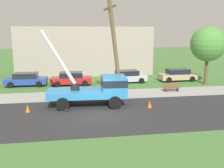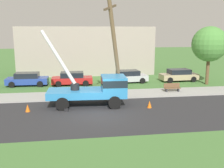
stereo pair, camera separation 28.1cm
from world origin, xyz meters
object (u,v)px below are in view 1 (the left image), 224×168
(utility_truck, at_px, (98,88))
(traffic_cone_ahead, at_px, (150,104))
(roadside_tree_near, at_px, (208,44))
(parked_sedan_silver, at_px, (127,76))
(parked_sedan_tan, at_px, (178,75))
(leaning_utility_pole, at_px, (115,48))
(traffic_cone_curbside, at_px, (112,97))
(traffic_cone_behind, at_px, (28,108))
(parked_sedan_red, at_px, (71,79))
(parked_sedan_blue, at_px, (26,79))
(park_bench, at_px, (171,88))

(utility_truck, bearing_deg, traffic_cone_ahead, -19.09)
(traffic_cone_ahead, height_order, roadside_tree_near, roadside_tree_near)
(parked_sedan_silver, relative_size, parked_sedan_tan, 1.02)
(leaning_utility_pole, xyz_separation_m, traffic_cone_ahead, (2.35, -2.29, -4.23))
(traffic_cone_curbside, height_order, parked_sedan_tan, parked_sedan_tan)
(leaning_utility_pole, height_order, traffic_cone_behind, leaning_utility_pole)
(parked_sedan_silver, xyz_separation_m, roadside_tree_near, (8.52, -2.26, 3.73))
(utility_truck, xyz_separation_m, traffic_cone_ahead, (3.93, -1.36, -1.13))
(parked_sedan_red, distance_m, parked_sedan_tan, 12.53)
(traffic_cone_behind, bearing_deg, utility_truck, 10.95)
(traffic_cone_curbside, height_order, parked_sedan_red, parked_sedan_red)
(parked_sedan_red, distance_m, roadside_tree_near, 15.44)
(traffic_cone_curbside, distance_m, parked_sedan_blue, 11.19)
(traffic_cone_ahead, xyz_separation_m, parked_sedan_red, (-5.94, 9.79, 0.43))
(parked_sedan_tan, xyz_separation_m, park_bench, (-2.95, -5.54, -0.25))
(traffic_cone_behind, height_order, parked_sedan_blue, parked_sedan_blue)
(parked_sedan_blue, distance_m, park_bench, 15.41)
(traffic_cone_behind, distance_m, roadside_tree_near, 20.12)
(parked_sedan_tan, relative_size, park_bench, 2.80)
(parked_sedan_silver, distance_m, park_bench, 6.36)
(parked_sedan_red, relative_size, roadside_tree_near, 0.70)
(traffic_cone_behind, xyz_separation_m, parked_sedan_red, (3.30, 9.46, 0.43))
(utility_truck, height_order, parked_sedan_red, utility_truck)
(parked_sedan_tan, bearing_deg, traffic_cone_ahead, -122.75)
(traffic_cone_ahead, relative_size, traffic_cone_curbside, 1.00)
(traffic_cone_behind, bearing_deg, leaning_utility_pole, 15.88)
(utility_truck, height_order, traffic_cone_curbside, utility_truck)
(parked_sedan_blue, bearing_deg, leaning_utility_pole, -42.87)
(traffic_cone_ahead, relative_size, traffic_cone_behind, 1.00)
(utility_truck, bearing_deg, traffic_cone_behind, -169.05)
(parked_sedan_blue, height_order, roadside_tree_near, roadside_tree_near)
(traffic_cone_ahead, distance_m, traffic_cone_curbside, 3.61)
(leaning_utility_pole, bearing_deg, utility_truck, -149.44)
(parked_sedan_blue, relative_size, park_bench, 2.78)
(utility_truck, xyz_separation_m, parked_sedan_blue, (-6.85, 8.76, -0.70))
(parked_sedan_silver, xyz_separation_m, parked_sedan_tan, (6.18, 0.06, 0.00))
(parked_sedan_tan, bearing_deg, traffic_cone_curbside, -139.94)
(parked_sedan_blue, height_order, parked_sedan_tan, same)
(traffic_cone_curbside, relative_size, parked_sedan_blue, 0.13)
(leaning_utility_pole, xyz_separation_m, parked_sedan_silver, (2.75, 7.87, -3.80))
(parked_sedan_silver, xyz_separation_m, park_bench, (3.23, -5.48, -0.25))
(traffic_cone_curbside, relative_size, park_bench, 0.35)
(leaning_utility_pole, distance_m, traffic_cone_ahead, 5.36)
(parked_sedan_silver, bearing_deg, traffic_cone_curbside, -111.24)
(traffic_cone_curbside, relative_size, roadside_tree_near, 0.09)
(park_bench, bearing_deg, traffic_cone_curbside, -160.87)
(leaning_utility_pole, height_order, parked_sedan_blue, leaning_utility_pole)
(parked_sedan_silver, bearing_deg, parked_sedan_blue, -179.79)
(traffic_cone_ahead, relative_size, roadside_tree_near, 0.09)
(utility_truck, xyz_separation_m, leaning_utility_pole, (1.58, 0.93, 3.10))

